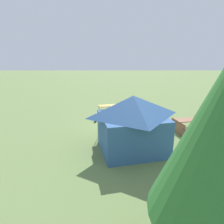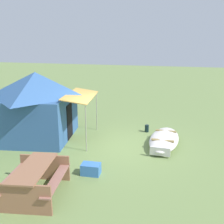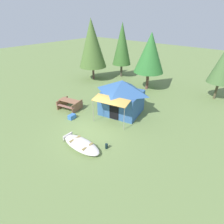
# 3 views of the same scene
# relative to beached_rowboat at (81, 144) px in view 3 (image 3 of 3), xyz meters

# --- Properties ---
(ground_plane) EXTENTS (80.00, 80.00, 0.00)m
(ground_plane) POSITION_rel_beached_rowboat_xyz_m (-0.78, 1.75, -0.21)
(ground_plane) COLOR olive
(beached_rowboat) EXTENTS (2.84, 1.14, 0.40)m
(beached_rowboat) POSITION_rel_beached_rowboat_xyz_m (0.00, 0.00, 0.00)
(beached_rowboat) COLOR silver
(beached_rowboat) RESTS_ON ground_plane
(canvas_cabin_tent) EXTENTS (3.73, 4.29, 2.74)m
(canvas_cabin_tent) POSITION_rel_beached_rowboat_xyz_m (-0.87, 5.06, 1.21)
(canvas_cabin_tent) COLOR #325B93
(canvas_cabin_tent) RESTS_ON ground_plane
(picnic_table) EXTENTS (2.05, 1.78, 0.79)m
(picnic_table) POSITION_rel_beached_rowboat_xyz_m (-4.58, 2.73, 0.28)
(picnic_table) COLOR #8D5E44
(picnic_table) RESTS_ON ground_plane
(cooler_box) EXTENTS (0.43, 0.60, 0.34)m
(cooler_box) POSITION_rel_beached_rowboat_xyz_m (-3.14, 1.77, -0.04)
(cooler_box) COLOR #3770C0
(cooler_box) RESTS_ON ground_plane
(fuel_can) EXTENTS (0.24, 0.24, 0.32)m
(fuel_can) POSITION_rel_beached_rowboat_xyz_m (1.24, 0.92, -0.04)
(fuel_can) COLOR black
(fuel_can) RESTS_ON ground_plane
(pine_tree_back_left) EXTENTS (2.25, 2.25, 6.35)m
(pine_tree_back_left) POSITION_rel_beached_rowboat_xyz_m (-6.78, 12.63, 3.73)
(pine_tree_back_left) COLOR #494136
(pine_tree_back_left) RESTS_ON ground_plane
(pine_tree_back_right) EXTENTS (2.18, 2.18, 5.12)m
(pine_tree_back_right) POSITION_rel_beached_rowboat_xyz_m (4.19, 12.99, 3.14)
(pine_tree_back_right) COLOR brown
(pine_tree_back_right) RESTS_ON ground_plane
(pine_tree_far_center) EXTENTS (3.01, 3.01, 5.66)m
(pine_tree_far_center) POSITION_rel_beached_rowboat_xyz_m (-2.04, 11.01, 3.52)
(pine_tree_far_center) COLOR brown
(pine_tree_far_center) RESTS_ON ground_plane
(pine_tree_side) EXTENTS (3.16, 3.16, 6.77)m
(pine_tree_side) POSITION_rel_beached_rowboat_xyz_m (-8.67, 9.52, 3.95)
(pine_tree_side) COLOR #4C3733
(pine_tree_side) RESTS_ON ground_plane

